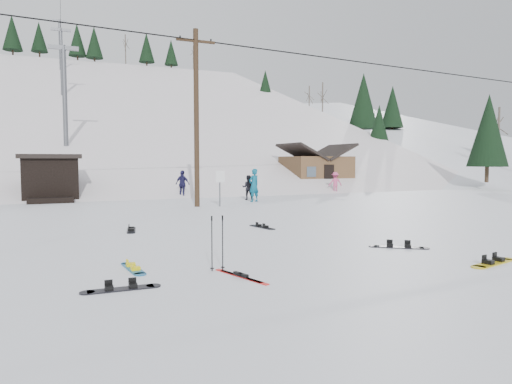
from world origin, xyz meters
name	(u,v)px	position (x,y,z in m)	size (l,w,h in m)	color
ground	(285,270)	(0.00, 0.00, 0.00)	(200.00, 200.00, 0.00)	white
ski_slope	(100,267)	(0.00, 55.00, -12.00)	(60.00, 75.00, 45.00)	white
ridge_right	(357,246)	(38.00, 50.00, -11.00)	(34.00, 85.00, 36.00)	white
treeline_right	(381,178)	(36.00, 42.00, 0.00)	(20.00, 60.00, 10.00)	black
treeline_crest	(86,172)	(0.00, 86.00, 0.00)	(50.00, 6.00, 10.00)	black
utility_pole	(196,115)	(2.00, 14.00, 4.68)	(2.00, 0.26, 9.00)	#3A2819
trail_sign	(220,182)	(3.10, 13.58, 1.27)	(0.50, 0.09, 1.85)	#595B60
lift_hut	(51,178)	(-5.00, 20.94, 1.36)	(3.40, 4.10, 2.75)	black
lift_tower_near	(65,90)	(-4.00, 30.00, 7.86)	(2.20, 0.36, 8.00)	#595B60
lift_tower_mid	(62,58)	(-4.00, 50.00, 14.36)	(2.20, 0.36, 8.00)	#595B60
lift_tower_far	(60,42)	(-4.00, 70.00, 20.86)	(2.20, 0.36, 8.00)	#595B60
cabin	(316,171)	(15.00, 24.00, 1.48)	(5.39, 4.40, 3.77)	brown
hero_snowboard	(133,268)	(-3.04, 1.39, 0.03)	(0.38, 1.40, 0.10)	#1868A0
hero_skis	(241,276)	(-1.11, -0.18, 0.02)	(0.59, 1.59, 0.09)	red
ski_poles	(217,242)	(-1.37, 0.54, 0.62)	(0.33, 0.09, 1.20)	black
board_scatter_a	(121,288)	(-3.48, -0.17, 0.03)	(1.46, 0.29, 0.10)	black
board_scatter_b	(131,230)	(-2.29, 7.06, 0.03)	(0.46, 1.45, 0.10)	black
board_scatter_d	(399,247)	(4.01, 1.04, 0.03)	(1.36, 1.06, 0.11)	black
board_scatter_e	(493,262)	(4.73, -1.35, 0.03)	(1.66, 0.65, 0.12)	gold
board_scatter_f	(262,227)	(2.09, 5.94, 0.02)	(0.51, 1.35, 0.10)	black
skier_teal	(254,185)	(5.76, 15.36, 0.95)	(0.69, 0.46, 1.90)	#0B5671
skier_dark	(248,187)	(5.97, 16.75, 0.74)	(0.72, 0.56, 1.49)	black
skier_pink	(335,182)	(14.04, 19.61, 0.77)	(0.99, 0.57, 1.53)	#C74676
skier_navy	(183,184)	(2.66, 19.69, 0.88)	(1.03, 0.43, 1.75)	#1D1A43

